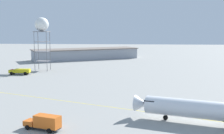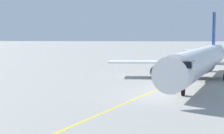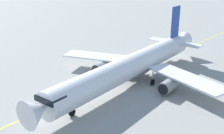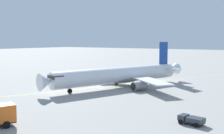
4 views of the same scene
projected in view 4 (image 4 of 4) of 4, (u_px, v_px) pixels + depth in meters
The scene contains 4 objects.
ground_plane at pixel (104, 88), 70.70m from camera, with size 600.00×600.00×0.00m, color gray.
airliner_main at pixel (120, 76), 71.97m from camera, with size 41.98×31.03×11.52m.
baggage_truck_truck at pixel (191, 120), 40.28m from camera, with size 2.44×3.74×1.22m.
taxiway_centreline at pixel (87, 88), 70.69m from camera, with size 133.63×56.53×0.01m.
Camera 4 is at (-56.38, -41.31, 12.06)m, focal length 45.17 mm.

